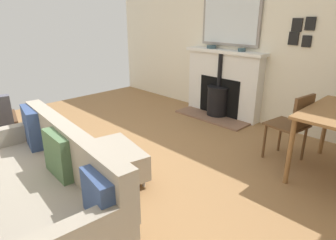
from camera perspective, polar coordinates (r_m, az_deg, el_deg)
The scene contains 10 objects.
ground_plane at distance 3.38m, azimuth -16.53°, elevation -10.29°, with size 5.84×5.80×0.01m, color olive.
wall_left at distance 4.97m, azimuth 13.86°, elevation 16.09°, with size 0.12×5.80×2.70m, color silver.
fireplace at distance 5.00m, azimuth 10.56°, elevation 6.30°, with size 0.61×1.44×1.11m.
mirror_over_mantel at distance 4.95m, azimuth 12.20°, elevation 18.78°, with size 0.04×1.07×0.80m.
mantel_bowl_near at distance 5.06m, azimuth 8.60°, elevation 14.13°, with size 0.16×0.16×0.05m.
mantel_bowl_far at distance 4.74m, azimuth 14.36°, elevation 13.32°, with size 0.12×0.12×0.05m.
sofa at distance 2.63m, azimuth -24.98°, elevation -12.23°, with size 1.09×1.98×0.81m.
ottoman at distance 3.09m, azimuth -10.99°, elevation -7.96°, with size 0.66×0.81×0.36m.
dining_chair_near_fireplace at distance 3.59m, azimuth 23.54°, elevation -0.44°, with size 0.45×0.45×0.83m.
photo_gallery_row at distance 4.43m, azimuth 24.82°, elevation 15.54°, with size 0.02×0.32×0.39m.
Camera 1 is at (1.27, 2.65, 1.67)m, focal length 30.87 mm.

